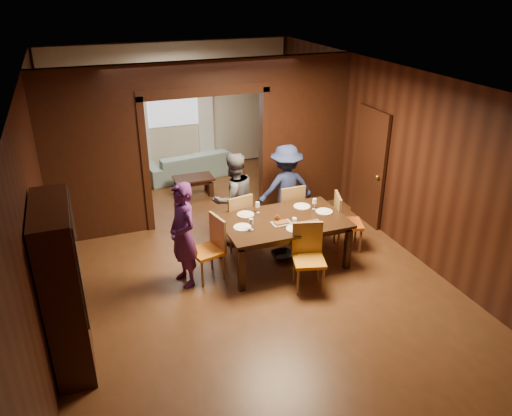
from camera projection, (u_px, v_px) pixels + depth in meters
name	position (u px, v px, depth m)	size (l,w,h in m)	color
floor	(237.00, 259.00, 8.06)	(9.00, 9.00, 0.00)	#4C2F15
ceiling	(233.00, 76.00, 6.84)	(5.50, 9.00, 0.02)	silver
room_walls	(202.00, 137.00, 9.02)	(5.52, 9.01, 2.90)	black
person_purple	(183.00, 235.00, 7.12)	(0.58, 0.38, 1.58)	#4D1E5A
person_grey	(234.00, 199.00, 8.25)	(0.77, 0.60, 1.59)	#4D4C52
person_navy	(286.00, 188.00, 8.70)	(1.01, 0.58, 1.57)	#1C2447
sofa	(190.00, 164.00, 11.27)	(2.02, 0.79, 0.59)	#84AAAC
serving_bowl	(283.00, 213.00, 7.75)	(0.36, 0.36, 0.09)	black
dining_table	(283.00, 241.00, 7.81)	(1.89, 1.18, 0.76)	black
coffee_table	(194.00, 186.00, 10.32)	(0.80, 0.50, 0.40)	black
chair_left	(207.00, 249.00, 7.36)	(0.44, 0.44, 0.97)	orange
chair_right	(349.00, 222.00, 8.18)	(0.44, 0.44, 0.97)	#CD4F13
chair_far_l	(235.00, 219.00, 8.27)	(0.44, 0.44, 0.97)	#E25815
chair_far_r	(288.00, 209.00, 8.64)	(0.44, 0.44, 0.97)	#DA4714
chair_near	(309.00, 259.00, 7.12)	(0.44, 0.44, 0.97)	orange
hutch	(63.00, 287.00, 5.56)	(0.40, 1.20, 2.00)	black
door_right	(370.00, 167.00, 8.91)	(0.06, 0.90, 2.10)	black
window_far	(172.00, 97.00, 11.11)	(1.20, 0.03, 1.30)	silver
curtain_left	(140.00, 121.00, 11.02)	(0.35, 0.06, 2.40)	white
curtain_right	(205.00, 115.00, 11.50)	(0.35, 0.06, 2.40)	white
plate_left	(242.00, 227.00, 7.40)	(0.27, 0.27, 0.01)	white
plate_far_l	(246.00, 214.00, 7.80)	(0.27, 0.27, 0.01)	silver
plate_far_r	(302.00, 206.00, 8.07)	(0.27, 0.27, 0.01)	white
plate_right	(324.00, 211.00, 7.89)	(0.27, 0.27, 0.01)	white
plate_near	(295.00, 229.00, 7.35)	(0.27, 0.27, 0.01)	silver
platter_a	(282.00, 223.00, 7.50)	(0.30, 0.20, 0.04)	gray
platter_b	(311.00, 223.00, 7.50)	(0.30, 0.20, 0.04)	gray
wineglass_left	(251.00, 224.00, 7.30)	(0.08, 0.08, 0.18)	white
wineglass_far	(257.00, 207.00, 7.83)	(0.08, 0.08, 0.18)	white
wineglass_right	(314.00, 204.00, 7.95)	(0.08, 0.08, 0.18)	silver
tumbler	(294.00, 222.00, 7.40)	(0.07, 0.07, 0.14)	silver
condiment_jar	(277.00, 218.00, 7.55)	(0.08, 0.08, 0.11)	#512613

